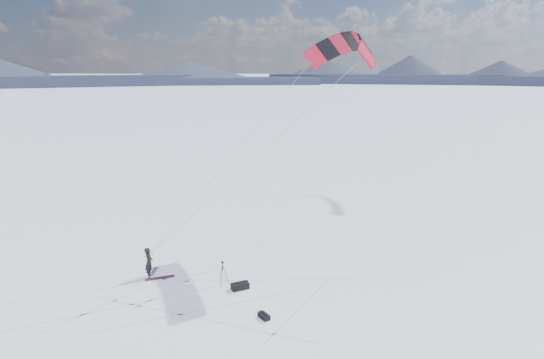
{
  "coord_description": "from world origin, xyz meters",
  "views": [
    {
      "loc": [
        5.14,
        -20.74,
        11.09
      ],
      "look_at": [
        4.05,
        4.37,
        4.91
      ],
      "focal_mm": 30.0,
      "sensor_mm": 36.0,
      "label": 1
    }
  ],
  "objects_px": {
    "tripod": "(223,270)",
    "gear_bag_b": "(264,316)",
    "gear_bag_a": "(240,286)",
    "snowkiter": "(150,277)",
    "snowboard": "(160,278)"
  },
  "relations": [
    {
      "from": "tripod",
      "to": "gear_bag_b",
      "type": "distance_m",
      "value": 4.1
    },
    {
      "from": "snowboard",
      "to": "snowkiter",
      "type": "bearing_deg",
      "value": 147.11
    },
    {
      "from": "snowkiter",
      "to": "gear_bag_a",
      "type": "bearing_deg",
      "value": -113.99
    },
    {
      "from": "snowkiter",
      "to": "snowboard",
      "type": "bearing_deg",
      "value": -112.6
    },
    {
      "from": "gear_bag_a",
      "to": "gear_bag_b",
      "type": "bearing_deg",
      "value": -89.56
    },
    {
      "from": "tripod",
      "to": "gear_bag_b",
      "type": "relative_size",
      "value": 1.9
    },
    {
      "from": "snowboard",
      "to": "gear_bag_a",
      "type": "height_order",
      "value": "gear_bag_a"
    },
    {
      "from": "snowkiter",
      "to": "tripod",
      "type": "bearing_deg",
      "value": -110.18
    },
    {
      "from": "snowkiter",
      "to": "gear_bag_b",
      "type": "bearing_deg",
      "value": -132.34
    },
    {
      "from": "snowboard",
      "to": "gear_bag_a",
      "type": "relative_size",
      "value": 1.55
    },
    {
      "from": "gear_bag_a",
      "to": "gear_bag_b",
      "type": "distance_m",
      "value": 3.11
    },
    {
      "from": "snowboard",
      "to": "gear_bag_a",
      "type": "bearing_deg",
      "value": -34.46
    },
    {
      "from": "snowkiter",
      "to": "tripod",
      "type": "relative_size",
      "value": 1.32
    },
    {
      "from": "tripod",
      "to": "gear_bag_b",
      "type": "height_order",
      "value": "tripod"
    },
    {
      "from": "tripod",
      "to": "gear_bag_b",
      "type": "bearing_deg",
      "value": -71.44
    }
  ]
}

